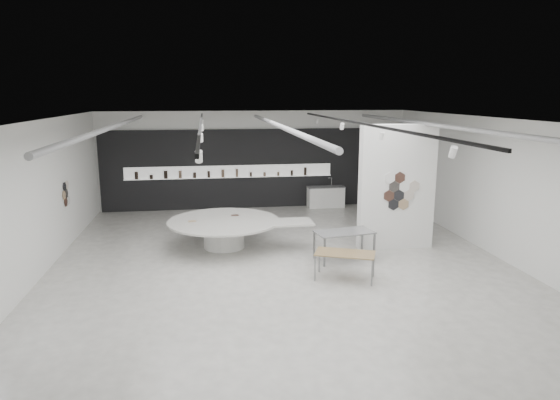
{
  "coord_description": "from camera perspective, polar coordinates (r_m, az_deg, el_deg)",
  "views": [
    {
      "loc": [
        -1.89,
        -12.43,
        4.42
      ],
      "look_at": [
        0.14,
        1.2,
        1.49
      ],
      "focal_mm": 32.0,
      "sensor_mm": 36.0,
      "label": 1
    }
  ],
  "objects": [
    {
      "name": "sample_table_stone",
      "position": [
        13.6,
        7.37,
        -3.86
      ],
      "size": [
        1.67,
        1.04,
        0.8
      ],
      "rotation": [
        0.0,
        0.0,
        0.18
      ],
      "color": "slate",
      "rests_on": "ground"
    },
    {
      "name": "display_island",
      "position": [
        14.7,
        -6.15,
        -3.38
      ],
      "size": [
        4.2,
        3.3,
        0.84
      ],
      "rotation": [
        0.0,
        0.0,
        0.01
      ],
      "color": "white",
      "rests_on": "ground"
    },
    {
      "name": "sample_table_wood",
      "position": [
        12.23,
        7.44,
        -6.22
      ],
      "size": [
        1.59,
        1.2,
        0.67
      ],
      "rotation": [
        0.0,
        0.0,
        -0.39
      ],
      "color": "olive",
      "rests_on": "ground"
    },
    {
      "name": "back_wall_display",
      "position": [
        19.66,
        -3.1,
        3.56
      ],
      "size": [
        11.8,
        0.27,
        3.1
      ],
      "color": "black",
      "rests_on": "ground"
    },
    {
      "name": "room",
      "position": [
        12.77,
        -0.23,
        1.41
      ],
      "size": [
        12.02,
        14.02,
        3.82
      ],
      "color": "beige",
      "rests_on": "ground"
    },
    {
      "name": "kitchen_counter",
      "position": [
        19.94,
        5.24,
        0.37
      ],
      "size": [
        1.49,
        0.61,
        1.16
      ],
      "rotation": [
        0.0,
        0.0,
        0.03
      ],
      "color": "white",
      "rests_on": "ground"
    },
    {
      "name": "partition_column",
      "position": [
        14.7,
        13.2,
        1.41
      ],
      "size": [
        2.2,
        0.38,
        3.6
      ],
      "color": "white",
      "rests_on": "ground"
    }
  ]
}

